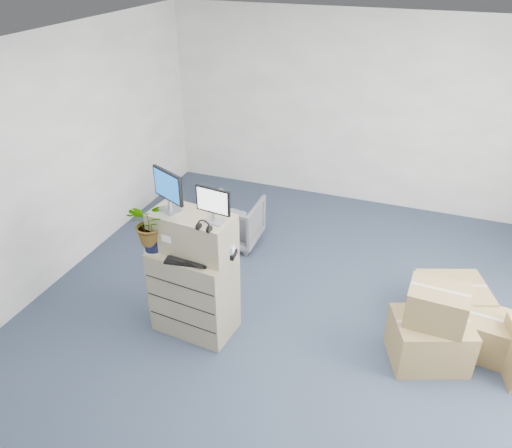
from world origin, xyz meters
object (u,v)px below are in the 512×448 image
at_px(monitor_right, 213,203).
at_px(monitor_left, 168,189).
at_px(water_bottle, 204,241).
at_px(potted_plant, 151,229).
at_px(keyboard, 187,261).
at_px(filing_cabinet_lower, 194,291).
at_px(office_chair, 234,219).

bearing_deg(monitor_right, monitor_left, -178.51).
height_order(water_bottle, potted_plant, potted_plant).
bearing_deg(keyboard, water_bottle, 64.08).
xyz_separation_m(monitor_right, keyboard, (-0.23, -0.15, -0.58)).
bearing_deg(potted_plant, filing_cabinet_lower, 14.04).
relative_size(water_bottle, potted_plant, 0.41).
distance_m(potted_plant, office_chair, 2.01).
bearing_deg(filing_cabinet_lower, water_bottle, 42.17).
xyz_separation_m(monitor_left, potted_plant, (-0.14, -0.14, -0.39)).
relative_size(filing_cabinet_lower, keyboard, 2.26).
bearing_deg(monitor_right, office_chair, 114.73).
bearing_deg(office_chair, water_bottle, 101.77).
height_order(keyboard, potted_plant, potted_plant).
xyz_separation_m(potted_plant, office_chair, (0.08, 1.82, -0.84)).
relative_size(monitor_left, monitor_right, 1.19).
relative_size(monitor_left, office_chair, 0.60).
distance_m(monitor_left, potted_plant, 0.44).
height_order(keyboard, office_chair, keyboard).
distance_m(filing_cabinet_lower, keyboard, 0.51).
bearing_deg(potted_plant, keyboard, -8.27).
distance_m(monitor_right, water_bottle, 0.52).
height_order(monitor_left, monitor_right, monitor_left).
distance_m(filing_cabinet_lower, water_bottle, 0.60).
bearing_deg(water_bottle, office_chair, 103.14).
relative_size(keyboard, water_bottle, 1.86).
bearing_deg(monitor_right, water_bottle, 160.52).
height_order(monitor_right, water_bottle, monitor_right).
height_order(monitor_right, office_chair, monitor_right).
bearing_deg(filing_cabinet_lower, monitor_left, 173.39).
distance_m(monitor_left, monitor_right, 0.48).
height_order(potted_plant, office_chair, potted_plant).
height_order(filing_cabinet_lower, water_bottle, water_bottle).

